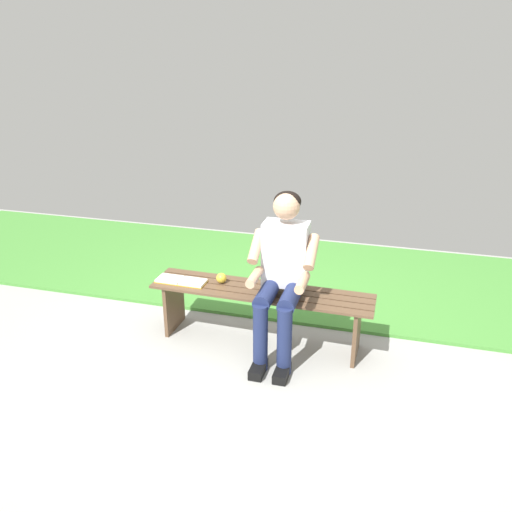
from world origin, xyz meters
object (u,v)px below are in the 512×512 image
apple (221,278)px  bench_near (261,303)px  person_seated (282,270)px  book_open (181,281)px

apple → bench_near: bearing=172.8°
bench_near → person_seated: person_seated is taller
bench_near → apple: 0.38m
person_seated → apple: person_seated is taller
person_seated → bench_near: bearing=-28.6°
bench_near → person_seated: size_ratio=1.40×
bench_near → person_seated: bearing=151.4°
apple → book_open: 0.33m
book_open → bench_near: bearing=-175.9°
bench_near → book_open: bearing=2.7°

